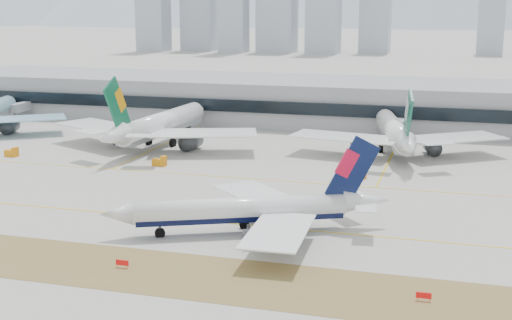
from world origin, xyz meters
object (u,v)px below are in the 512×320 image
(terminal, at_px, (327,102))
(taxiing_airliner, at_px, (251,210))
(widebody_eva, at_px, (158,126))
(widebody_cathay, at_px, (395,133))

(terminal, bearing_deg, taxiing_airliner, -85.84)
(taxiing_airliner, distance_m, widebody_eva, 84.77)
(widebody_cathay, relative_size, terminal, 0.21)
(widebody_eva, distance_m, widebody_cathay, 68.21)
(widebody_eva, xyz_separation_m, widebody_cathay, (67.57, 9.32, -0.45))
(taxiing_airliner, bearing_deg, terminal, -110.37)
(widebody_eva, bearing_deg, taxiing_airliner, -141.26)
(taxiing_airliner, relative_size, widebody_cathay, 0.85)
(taxiing_airliner, bearing_deg, widebody_cathay, -128.03)
(widebody_cathay, xyz_separation_m, terminal, (-27.91, 45.35, 1.79))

